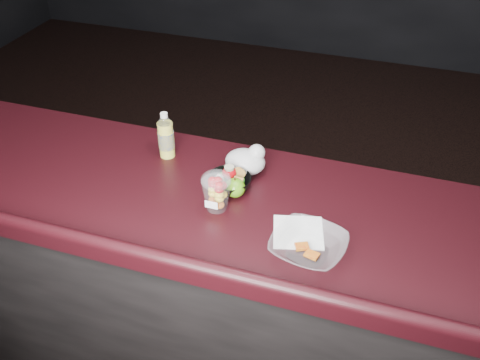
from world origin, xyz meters
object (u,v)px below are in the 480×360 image
Objects in this scene: lemonade_bottle at (166,138)px; green_apple at (235,188)px; fruit_cup at (216,190)px; snack_bowl at (229,182)px; takeout_bowl at (308,247)px.

green_apple is (0.33, -0.16, -0.04)m from lemonade_bottle.
fruit_cup is 0.90× the size of snack_bowl.
green_apple is at bearing -25.44° from lemonade_bottle.
fruit_cup is 0.37m from takeout_bowl.
fruit_cup reaches higher than snack_bowl.
lemonade_bottle reaches higher than fruit_cup.
snack_bowl reaches higher than green_apple.
snack_bowl is 0.61× the size of takeout_bowl.
takeout_bowl is (0.34, -0.12, -0.05)m from fruit_cup.
lemonade_bottle is 0.38m from fruit_cup.
fruit_cup reaches higher than green_apple.
fruit_cup is (0.29, -0.24, -0.00)m from lemonade_bottle.
snack_bowl is 0.41m from takeout_bowl.
takeout_bowl is at bearing -29.50° from lemonade_bottle.
lemonade_bottle is 1.29× the size of fruit_cup.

